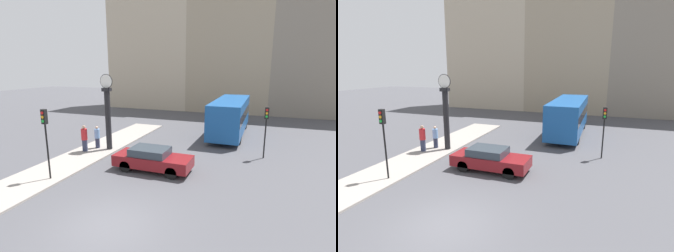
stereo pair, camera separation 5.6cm
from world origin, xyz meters
TOP-DOWN VIEW (x-y plane):
  - ground_plane at (0.00, 0.00)m, footprint 120.00×120.00m
  - sidewalk_corner at (-5.97, 7.33)m, footprint 2.98×18.65m
  - building_row at (-0.55, 29.18)m, footprint 34.19×5.00m
  - sedan_car at (-0.64, 5.59)m, footprint 4.50×1.75m
  - bus_distant at (2.38, 15.87)m, footprint 2.57×9.37m
  - traffic_light_near at (-5.17, 2.40)m, footprint 0.26×0.24m
  - traffic_light_far at (5.38, 10.14)m, footprint 0.26×0.24m
  - street_clock at (-5.12, 7.99)m, footprint 0.98×0.52m
  - pedestrian_red_top at (-6.46, 6.96)m, footprint 0.42×0.42m
  - pedestrian_blue_stripe at (-6.09, 7.94)m, footprint 0.37×0.37m

SIDE VIEW (x-z plane):
  - ground_plane at x=0.00m, z-range 0.00..0.00m
  - sidewalk_corner at x=-5.97m, z-range 0.00..0.10m
  - sedan_car at x=-0.64m, z-range 0.03..1.39m
  - pedestrian_blue_stripe at x=-6.09m, z-range 0.10..1.72m
  - pedestrian_red_top at x=-6.46m, z-range 0.10..1.95m
  - bus_distant at x=2.38m, z-range 0.21..3.35m
  - traffic_light_far at x=5.38m, z-range 0.75..4.17m
  - street_clock at x=-5.12m, z-range -0.02..5.33m
  - traffic_light_near at x=-5.17m, z-range 0.91..4.63m
  - building_row at x=-0.55m, z-range -0.57..17.45m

